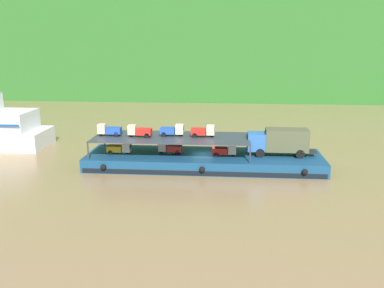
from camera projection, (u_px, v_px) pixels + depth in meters
The scene contains 12 objects.
ground_plane at pixel (204, 167), 48.74m from camera, with size 400.00×400.00×0.00m, color olive.
hillside_far_bank at pixel (219, 11), 110.09m from camera, with size 123.32×39.92×38.95m.
cargo_barge at pixel (204, 160), 48.54m from camera, with size 27.22×7.85×1.50m.
covered_lorry at pixel (280, 141), 47.50m from camera, with size 7.88×2.38×3.10m.
cargo_rack at pixel (171, 137), 48.20m from camera, with size 18.02×6.53×2.00m.
mini_truck_lower_stern at pixel (120, 148), 48.41m from camera, with size 2.75×1.23×1.38m.
mini_truck_lower_aft at pixel (170, 148), 48.61m from camera, with size 2.77×1.25×1.38m.
mini_truck_lower_mid at pixel (225, 150), 47.53m from camera, with size 2.78×1.27×1.38m.
mini_truck_upper_stern at pixel (109, 130), 48.65m from camera, with size 2.76×1.24×1.38m.
mini_truck_upper_mid at pixel (139, 131), 48.11m from camera, with size 2.75×1.22×1.38m.
mini_truck_upper_fore at pixel (172, 130), 48.53m from camera, with size 2.74×1.20×1.38m.
mini_truck_upper_bow at pixel (203, 131), 48.09m from camera, with size 2.75×1.22×1.38m.
Camera 1 is at (2.41, -46.58, 14.44)m, focal length 38.91 mm.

